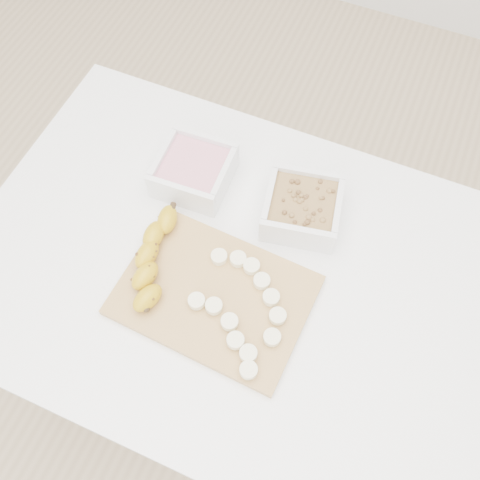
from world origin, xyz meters
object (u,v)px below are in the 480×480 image
at_px(bowl_yogurt, 194,170).
at_px(cutting_board, 214,295).
at_px(table, 234,289).
at_px(banana, 153,259).
at_px(bowl_granola, 302,208).

distance_m(bowl_yogurt, cutting_board, 0.26).
bearing_deg(cutting_board, bowl_yogurt, 123.19).
bearing_deg(bowl_yogurt, cutting_board, -56.81).
xyz_separation_m(table, bowl_yogurt, (-0.15, 0.15, 0.13)).
xyz_separation_m(bowl_yogurt, banana, (0.02, -0.20, -0.00)).
distance_m(table, cutting_board, 0.12).
xyz_separation_m(bowl_yogurt, cutting_board, (0.14, -0.21, -0.03)).
bearing_deg(table, cutting_board, -98.17).
height_order(bowl_yogurt, banana, bowl_yogurt).
bearing_deg(banana, bowl_yogurt, 91.66).
relative_size(bowl_yogurt, banana, 0.70).
relative_size(bowl_granola, cutting_board, 0.49).
relative_size(bowl_granola, banana, 0.79).
height_order(bowl_yogurt, cutting_board, bowl_yogurt).
distance_m(bowl_yogurt, bowl_granola, 0.22).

